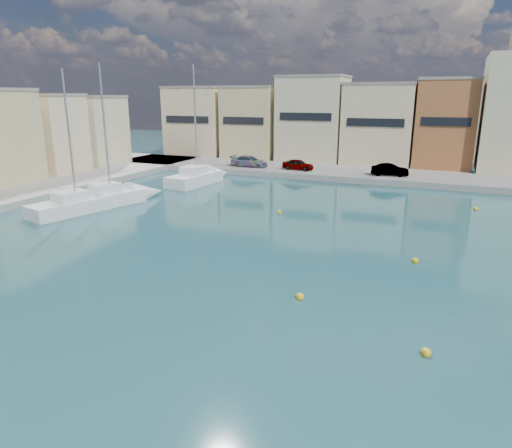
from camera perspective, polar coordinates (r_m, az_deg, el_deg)
The scene contains 8 objects.
ground at distance 19.12m, azimuth 13.98°, elevation -10.98°, with size 160.00×160.00×0.00m, color #174045.
north_quay at distance 49.73m, azimuth 20.10°, elevation 5.38°, with size 80.00×8.00×0.60m, color gray.
north_townhouses at distance 56.64m, azimuth 27.87°, elevation 10.50°, with size 83.20×7.87×10.19m.
parked_cars at distance 50.32m, azimuth 5.46°, elevation 7.43°, with size 19.65×2.00×1.23m.
yacht_north at distance 46.93m, azimuth -6.27°, elevation 5.90°, with size 3.50×9.32×12.15m.
yacht_midnorth at distance 39.24m, azimuth -15.97°, elevation 3.41°, with size 5.11×8.59×11.69m.
yacht_mid at distance 37.47m, azimuth -19.60°, elevation 2.50°, with size 4.49×9.12×11.12m.
mooring_buoys at distance 25.78m, azimuth 21.13°, elevation -4.30°, with size 25.38×23.28×0.36m.
Camera 1 is at (2.27, -17.00, 8.46)m, focal length 32.00 mm.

